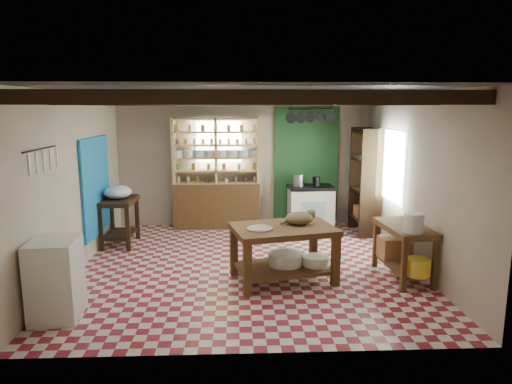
{
  "coord_description": "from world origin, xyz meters",
  "views": [
    {
      "loc": [
        -0.16,
        -6.61,
        2.39
      ],
      "look_at": [
        0.14,
        0.3,
        1.09
      ],
      "focal_mm": 32.0,
      "sensor_mm": 36.0,
      "label": 1
    }
  ],
  "objects_px": {
    "prep_table": "(120,222)",
    "right_counter": "(403,252)",
    "work_table": "(283,253)",
    "white_cabinet": "(56,279)",
    "stove": "(311,207)",
    "cat": "(299,218)"
  },
  "relations": [
    {
      "from": "white_cabinet",
      "to": "work_table",
      "type": "bearing_deg",
      "value": 16.16
    },
    {
      "from": "work_table",
      "to": "white_cabinet",
      "type": "relative_size",
      "value": 1.49
    },
    {
      "from": "work_table",
      "to": "stove",
      "type": "distance_m",
      "value": 2.86
    },
    {
      "from": "right_counter",
      "to": "white_cabinet",
      "type": "bearing_deg",
      "value": -171.53
    },
    {
      "from": "prep_table",
      "to": "white_cabinet",
      "type": "xyz_separation_m",
      "value": [
        -0.02,
        -2.8,
        0.05
      ]
    },
    {
      "from": "right_counter",
      "to": "work_table",
      "type": "bearing_deg",
      "value": 175.88
    },
    {
      "from": "work_table",
      "to": "white_cabinet",
      "type": "xyz_separation_m",
      "value": [
        -2.7,
        -1.02,
        0.07
      ]
    },
    {
      "from": "stove",
      "to": "white_cabinet",
      "type": "bearing_deg",
      "value": -135.02
    },
    {
      "from": "prep_table",
      "to": "right_counter",
      "type": "relative_size",
      "value": 0.77
    },
    {
      "from": "work_table",
      "to": "prep_table",
      "type": "bearing_deg",
      "value": 133.21
    },
    {
      "from": "white_cabinet",
      "to": "right_counter",
      "type": "distance_m",
      "value": 4.52
    },
    {
      "from": "work_table",
      "to": "white_cabinet",
      "type": "distance_m",
      "value": 2.89
    },
    {
      "from": "right_counter",
      "to": "cat",
      "type": "distance_m",
      "value": 1.55
    },
    {
      "from": "work_table",
      "to": "right_counter",
      "type": "height_order",
      "value": "work_table"
    },
    {
      "from": "prep_table",
      "to": "cat",
      "type": "height_order",
      "value": "cat"
    },
    {
      "from": "white_cabinet",
      "to": "prep_table",
      "type": "bearing_deg",
      "value": 85.11
    },
    {
      "from": "work_table",
      "to": "right_counter",
      "type": "bearing_deg",
      "value": -12.5
    },
    {
      "from": "stove",
      "to": "cat",
      "type": "distance_m",
      "value": 2.73
    },
    {
      "from": "work_table",
      "to": "white_cabinet",
      "type": "bearing_deg",
      "value": -172.54
    },
    {
      "from": "white_cabinet",
      "to": "right_counter",
      "type": "height_order",
      "value": "white_cabinet"
    },
    {
      "from": "work_table",
      "to": "cat",
      "type": "bearing_deg",
      "value": 11.31
    },
    {
      "from": "stove",
      "to": "white_cabinet",
      "type": "xyz_separation_m",
      "value": [
        -3.53,
        -3.76,
        0.03
      ]
    }
  ]
}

